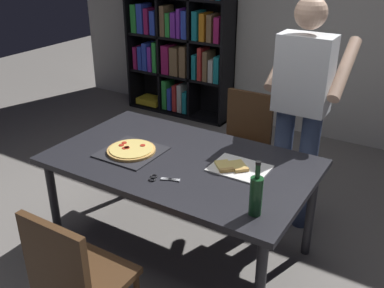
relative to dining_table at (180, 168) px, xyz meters
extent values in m
plane|color=gray|center=(0.00, 0.00, -0.68)|extent=(12.00, 12.00, 0.00)
cube|color=silver|center=(0.00, 2.60, 0.72)|extent=(6.40, 0.10, 2.80)
cube|color=#232328|center=(0.00, 0.00, 0.05)|extent=(1.75, 1.04, 0.04)
cylinder|color=#232328|center=(-0.79, -0.44, -0.33)|extent=(0.06, 0.06, 0.71)
cylinder|color=#232328|center=(-0.79, 0.44, -0.33)|extent=(0.06, 0.06, 0.71)
cylinder|color=#232328|center=(0.79, 0.44, -0.33)|extent=(0.06, 0.06, 0.71)
cube|color=#472D19|center=(0.00, -0.92, -0.25)|extent=(0.42, 0.42, 0.04)
cube|color=#472D19|center=(0.00, -1.11, -0.01)|extent=(0.42, 0.04, 0.45)
cylinder|color=#472D19|center=(-0.18, -0.74, -0.48)|extent=(0.04, 0.04, 0.41)
cube|color=#472D19|center=(0.00, 0.92, -0.25)|extent=(0.42, 0.42, 0.04)
cube|color=#472D19|center=(0.00, 1.11, -0.01)|extent=(0.42, 0.04, 0.45)
cylinder|color=#472D19|center=(-0.18, 0.74, -0.48)|extent=(0.04, 0.04, 0.41)
cylinder|color=#472D19|center=(0.18, 0.74, -0.48)|extent=(0.04, 0.04, 0.41)
cylinder|color=#472D19|center=(-0.18, 1.10, -0.48)|extent=(0.04, 0.04, 0.41)
cylinder|color=#472D19|center=(0.18, 1.10, -0.48)|extent=(0.04, 0.04, 0.41)
cube|color=black|center=(-2.23, 2.35, 0.29)|extent=(0.03, 0.35, 1.95)
cube|color=black|center=(-0.86, 2.35, 0.29)|extent=(0.03, 0.35, 1.95)
cube|color=black|center=(-1.54, 2.35, -0.67)|extent=(1.40, 0.35, 0.03)
cube|color=black|center=(-1.54, 2.51, 0.29)|extent=(1.40, 0.03, 1.95)
cube|color=black|center=(-1.54, 2.35, -0.18)|extent=(1.34, 0.29, 0.03)
cube|color=black|center=(-1.54, 2.35, 0.29)|extent=(1.34, 0.29, 0.03)
cube|color=black|center=(-1.77, 2.35, 0.29)|extent=(0.03, 0.29, 1.89)
cube|color=black|center=(-1.32, 2.35, 0.29)|extent=(0.03, 0.29, 1.89)
cube|color=yellow|center=(-1.99, 2.33, -0.60)|extent=(0.33, 0.25, 0.08)
cube|color=green|center=(-1.70, 2.33, -0.45)|extent=(0.06, 0.22, 0.38)
cube|color=blue|center=(-1.62, 2.33, -0.49)|extent=(0.05, 0.22, 0.29)
cube|color=red|center=(-1.54, 2.33, -0.47)|extent=(0.05, 0.22, 0.34)
cube|color=silver|center=(-1.46, 2.33, -0.46)|extent=(0.06, 0.22, 0.36)
cube|color=teal|center=(-1.39, 2.33, -0.50)|extent=(0.06, 0.22, 0.28)
cube|color=#B21E66|center=(-2.14, 2.33, -0.02)|extent=(0.05, 0.22, 0.29)
cube|color=blue|center=(-2.07, 2.33, -0.02)|extent=(0.06, 0.22, 0.30)
cube|color=blue|center=(-1.99, 2.33, 0.01)|extent=(0.06, 0.22, 0.35)
cube|color=purple|center=(-1.91, 2.33, -0.01)|extent=(0.05, 0.22, 0.32)
cube|color=green|center=(-1.83, 2.33, 0.02)|extent=(0.06, 0.22, 0.38)
cube|color=#B21E66|center=(-1.67, 2.33, 0.01)|extent=(0.10, 0.22, 0.36)
cube|color=olive|center=(-1.54, 2.33, 0.01)|extent=(0.11, 0.22, 0.35)
cube|color=olive|center=(-1.41, 2.33, 0.02)|extent=(0.08, 0.22, 0.38)
cube|color=teal|center=(-1.25, 2.33, -0.02)|extent=(0.06, 0.22, 0.30)
cube|color=red|center=(-1.17, 2.33, 0.03)|extent=(0.05, 0.22, 0.39)
cube|color=olive|center=(-1.10, 2.33, 0.01)|extent=(0.06, 0.22, 0.36)
cube|color=silver|center=(-1.02, 2.33, -0.03)|extent=(0.06, 0.22, 0.27)
cube|color=teal|center=(-0.94, 2.33, -0.01)|extent=(0.07, 0.22, 0.32)
cube|color=green|center=(-2.13, 2.33, 0.48)|extent=(0.08, 0.22, 0.34)
cube|color=blue|center=(-2.04, 2.33, 0.49)|extent=(0.09, 0.22, 0.36)
cube|color=#B21E66|center=(-1.94, 2.33, 0.46)|extent=(0.06, 0.22, 0.31)
cube|color=blue|center=(-1.84, 2.33, 0.45)|extent=(0.08, 0.22, 0.29)
cube|color=olive|center=(-1.70, 2.33, 0.49)|extent=(0.06, 0.22, 0.36)
cube|color=green|center=(-1.62, 2.33, 0.45)|extent=(0.06, 0.22, 0.28)
cube|color=purple|center=(-1.54, 2.33, 0.45)|extent=(0.07, 0.22, 0.29)
cube|color=purple|center=(-1.46, 2.33, 0.48)|extent=(0.05, 0.22, 0.34)
cube|color=blue|center=(-1.39, 2.33, 0.47)|extent=(0.07, 0.22, 0.33)
cube|color=teal|center=(-1.24, 2.33, 0.47)|extent=(0.07, 0.22, 0.33)
cube|color=orange|center=(-1.14, 2.33, 0.46)|extent=(0.07, 0.22, 0.32)
cube|color=olive|center=(-1.05, 2.33, 0.46)|extent=(0.06, 0.22, 0.31)
cube|color=#B21E66|center=(-0.95, 2.33, 0.45)|extent=(0.07, 0.22, 0.29)
cylinder|color=#38476B|center=(0.64, 0.77, -0.21)|extent=(0.14, 0.14, 0.95)
cylinder|color=#38476B|center=(0.44, 0.77, -0.21)|extent=(0.14, 0.14, 0.95)
cube|color=white|center=(0.54, 0.77, 0.54)|extent=(0.38, 0.22, 0.55)
sphere|color=#E0B293|center=(0.54, 0.77, 0.96)|extent=(0.22, 0.22, 0.22)
cylinder|color=#E0B293|center=(0.77, 0.95, 0.57)|extent=(0.09, 0.50, 0.39)
cylinder|color=#E0B293|center=(0.31, 0.95, 0.57)|extent=(0.09, 0.50, 0.39)
cube|color=#2D2D33|center=(-0.34, -0.10, 0.07)|extent=(0.39, 0.39, 0.01)
cylinder|color=tan|center=(-0.34, -0.10, 0.09)|extent=(0.33, 0.33, 0.02)
cylinder|color=#EACC6B|center=(-0.34, -0.10, 0.10)|extent=(0.30, 0.30, 0.01)
cylinder|color=#B22819|center=(-0.43, -0.06, 0.10)|extent=(0.04, 0.04, 0.00)
cylinder|color=#B22819|center=(-0.37, -0.12, 0.10)|extent=(0.04, 0.04, 0.00)
cylinder|color=#B22819|center=(-0.36, -0.11, 0.10)|extent=(0.04, 0.04, 0.00)
cylinder|color=#B22819|center=(-0.30, -0.02, 0.10)|extent=(0.04, 0.04, 0.00)
cylinder|color=#B22819|center=(-0.42, -0.10, 0.10)|extent=(0.04, 0.04, 0.00)
cylinder|color=#B22819|center=(-0.37, -0.10, 0.10)|extent=(0.04, 0.04, 0.00)
cube|color=white|center=(0.40, 0.08, 0.07)|extent=(0.36, 0.28, 0.01)
cube|color=#EACC6B|center=(0.31, 0.03, 0.09)|extent=(0.16, 0.16, 0.02)
cube|color=tan|center=(0.35, -0.01, 0.09)|extent=(0.08, 0.08, 0.02)
cube|color=#EACC6B|center=(0.39, 0.08, 0.09)|extent=(0.16, 0.16, 0.02)
cube|color=tan|center=(0.43, 0.04, 0.09)|extent=(0.08, 0.08, 0.02)
cylinder|color=#194723|center=(0.69, -0.33, 0.18)|extent=(0.07, 0.07, 0.22)
cylinder|color=#194723|center=(0.69, -0.33, 0.33)|extent=(0.03, 0.03, 0.08)
cylinder|color=black|center=(0.69, -0.33, 0.37)|extent=(0.03, 0.03, 0.02)
cube|color=silver|center=(0.10, -0.27, 0.07)|extent=(0.11, 0.07, 0.01)
cube|color=silver|center=(0.10, -0.27, 0.07)|extent=(0.12, 0.04, 0.01)
torus|color=black|center=(-0.01, -0.29, 0.07)|extent=(0.06, 0.06, 0.01)
torus|color=black|center=(0.01, -0.33, 0.07)|extent=(0.06, 0.06, 0.01)
camera|label=1|loc=(1.43, -2.18, 1.41)|focal=41.07mm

